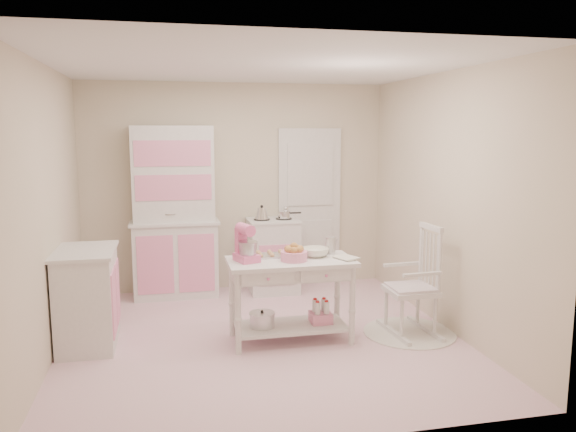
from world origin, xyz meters
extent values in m
plane|color=pink|center=(0.00, 0.00, 0.00)|extent=(3.80, 3.80, 0.00)
cube|color=white|center=(0.00, 0.00, 2.60)|extent=(3.80, 3.80, 0.04)
cube|color=beige|center=(0.00, 1.90, 1.30)|extent=(3.80, 0.04, 2.60)
cube|color=beige|center=(0.00, -1.90, 1.30)|extent=(3.80, 0.04, 2.60)
cube|color=beige|center=(-1.90, 0.00, 1.30)|extent=(0.04, 3.80, 2.60)
cube|color=beige|center=(1.90, 0.00, 1.30)|extent=(0.04, 3.80, 2.60)
cube|color=silver|center=(0.95, 1.87, 1.02)|extent=(0.82, 0.05, 2.04)
cube|color=silver|center=(-0.79, 1.66, 1.04)|extent=(1.06, 0.50, 2.08)
cube|color=silver|center=(0.41, 1.61, 0.46)|extent=(0.62, 0.57, 0.92)
cube|color=silver|center=(-1.63, 0.21, 0.46)|extent=(0.54, 0.84, 0.92)
cylinder|color=white|center=(1.47, -0.16, 0.01)|extent=(0.92, 0.92, 0.01)
cube|color=silver|center=(1.47, -0.16, 0.55)|extent=(0.53, 0.75, 1.10)
cube|color=silver|center=(0.26, -0.09, 0.40)|extent=(1.20, 0.60, 0.80)
cube|color=pink|center=(-0.16, -0.07, 0.97)|extent=(0.28, 0.33, 0.34)
cube|color=silver|center=(0.11, 0.09, 0.81)|extent=(0.34, 0.24, 0.02)
cylinder|color=pink|center=(0.28, -0.14, 0.85)|extent=(0.25, 0.25, 0.09)
imported|color=white|center=(0.52, -0.01, 0.84)|extent=(0.27, 0.27, 0.08)
cylinder|color=silver|center=(0.70, 0.07, 0.89)|extent=(0.10, 0.10, 0.17)
imported|color=white|center=(0.71, -0.21, 0.81)|extent=(0.25, 0.27, 0.02)
camera|label=1|loc=(-0.87, -5.17, 2.02)|focal=35.00mm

